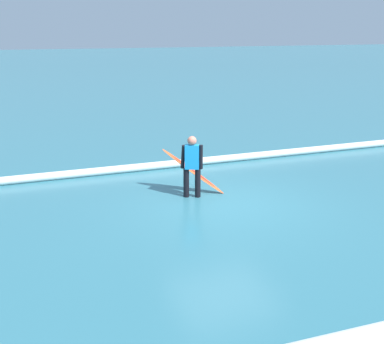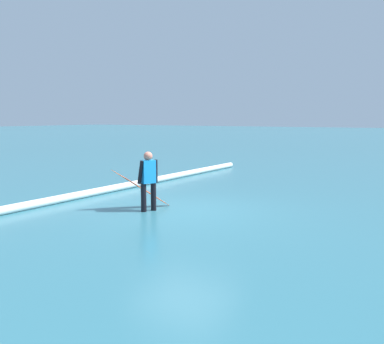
% 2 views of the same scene
% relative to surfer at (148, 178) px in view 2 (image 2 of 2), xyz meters
% --- Properties ---
extents(ground_plane, '(191.16, 191.16, 0.00)m').
position_rel_surfer_xyz_m(ground_plane, '(-0.51, 0.76, -0.85)').
color(ground_plane, teal).
extents(surfer, '(0.48, 0.35, 1.51)m').
position_rel_surfer_xyz_m(surfer, '(0.00, 0.00, 0.00)').
color(surfer, black).
rests_on(surfer, ground_plane).
extents(surfboard, '(1.46, 1.14, 1.09)m').
position_rel_surfer_xyz_m(surfboard, '(-0.18, -0.39, -0.32)').
color(surfboard, '#E55926').
rests_on(surfboard, ground_plane).
extents(wave_crest_foreground, '(23.80, 0.50, 0.22)m').
position_rel_surfer_xyz_m(wave_crest_foreground, '(2.07, -2.76, -0.74)').
color(wave_crest_foreground, white).
rests_on(wave_crest_foreground, ground_plane).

